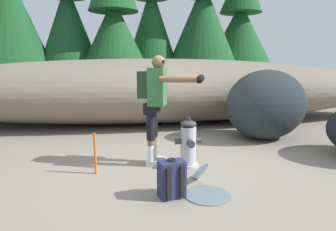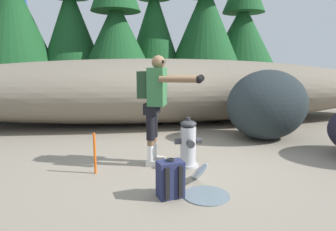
{
  "view_description": "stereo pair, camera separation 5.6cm",
  "coord_description": "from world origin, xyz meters",
  "px_view_note": "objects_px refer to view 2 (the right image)",
  "views": [
    {
      "loc": [
        -0.88,
        -4.42,
        1.56
      ],
      "look_at": [
        -0.16,
        0.13,
        0.75
      ],
      "focal_mm": 31.54,
      "sensor_mm": 36.0,
      "label": 1
    },
    {
      "loc": [
        -0.83,
        -4.43,
        1.56
      ],
      "look_at": [
        -0.16,
        0.13,
        0.75
      ],
      "focal_mm": 31.54,
      "sensor_mm": 36.0,
      "label": 2
    }
  ],
  "objects_px": {
    "survey_stake": "(95,153)",
    "boulder_large": "(267,105)",
    "fire_hydrant": "(188,144)",
    "spare_backpack": "(170,179)",
    "utility_worker": "(157,97)"
  },
  "relations": [
    {
      "from": "survey_stake",
      "to": "utility_worker",
      "type": "bearing_deg",
      "value": 15.88
    },
    {
      "from": "survey_stake",
      "to": "boulder_large",
      "type": "bearing_deg",
      "value": 24.27
    },
    {
      "from": "fire_hydrant",
      "to": "survey_stake",
      "type": "relative_size",
      "value": 1.28
    },
    {
      "from": "spare_backpack",
      "to": "boulder_large",
      "type": "distance_m",
      "value": 3.45
    },
    {
      "from": "utility_worker",
      "to": "boulder_large",
      "type": "xyz_separation_m",
      "value": [
        2.44,
        1.25,
        -0.35
      ]
    },
    {
      "from": "utility_worker",
      "to": "survey_stake",
      "type": "xyz_separation_m",
      "value": [
        -0.92,
        -0.26,
        -0.77
      ]
    },
    {
      "from": "fire_hydrant",
      "to": "spare_backpack",
      "type": "bearing_deg",
      "value": -113.37
    },
    {
      "from": "spare_backpack",
      "to": "survey_stake",
      "type": "bearing_deg",
      "value": 33.76
    },
    {
      "from": "utility_worker",
      "to": "survey_stake",
      "type": "distance_m",
      "value": 1.23
    },
    {
      "from": "fire_hydrant",
      "to": "boulder_large",
      "type": "height_order",
      "value": "boulder_large"
    },
    {
      "from": "fire_hydrant",
      "to": "utility_worker",
      "type": "xyz_separation_m",
      "value": [
        -0.46,
        0.16,
        0.72
      ]
    },
    {
      "from": "survey_stake",
      "to": "fire_hydrant",
      "type": "bearing_deg",
      "value": 4.24
    },
    {
      "from": "fire_hydrant",
      "to": "survey_stake",
      "type": "xyz_separation_m",
      "value": [
        -1.38,
        -0.1,
        -0.05
      ]
    },
    {
      "from": "fire_hydrant",
      "to": "survey_stake",
      "type": "distance_m",
      "value": 1.39
    },
    {
      "from": "utility_worker",
      "to": "spare_backpack",
      "type": "bearing_deg",
      "value": -69.95
    }
  ]
}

